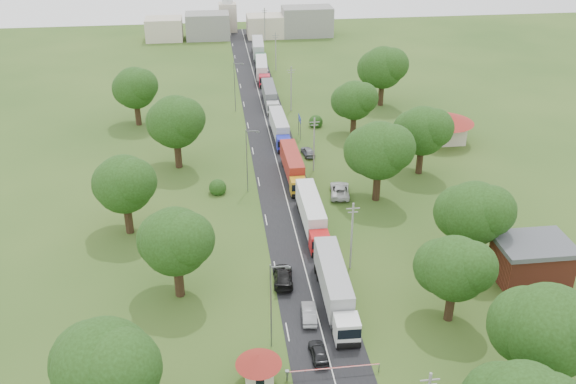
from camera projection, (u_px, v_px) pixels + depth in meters
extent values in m
plane|color=#294918|center=(298.00, 241.00, 84.01)|extent=(260.00, 260.00, 0.00)
cube|color=black|center=(280.00, 175.00, 101.64)|extent=(8.00, 200.00, 0.04)
cylinder|color=slate|center=(287.00, 376.00, 61.23)|extent=(0.20, 0.20, 1.10)
cube|color=slate|center=(287.00, 372.00, 61.00)|extent=(0.35, 0.35, 0.25)
cylinder|color=red|center=(334.00, 368.00, 61.52)|extent=(9.00, 0.12, 0.12)
cylinder|color=slate|center=(379.00, 368.00, 62.25)|extent=(0.10, 0.10, 1.00)
cube|color=beige|center=(259.00, 373.00, 60.63)|extent=(2.60, 2.60, 2.40)
cone|color=maroon|center=(259.00, 359.00, 59.85)|extent=(4.40, 4.40, 1.10)
cube|color=black|center=(273.00, 370.00, 60.68)|extent=(0.02, 1.20, 0.90)
cylinder|color=slate|center=(300.00, 130.00, 113.46)|extent=(0.12, 0.12, 4.00)
cylinder|color=slate|center=(299.00, 125.00, 115.57)|extent=(0.12, 0.12, 4.00)
cube|color=navy|center=(300.00, 119.00, 113.78)|extent=(0.06, 3.00, 1.00)
cube|color=silver|center=(300.00, 119.00, 113.78)|extent=(0.07, 3.10, 0.06)
cube|color=gray|center=(430.00, 380.00, 49.96)|extent=(1.60, 0.10, 0.10)
cylinder|color=gray|center=(352.00, 236.00, 76.38)|extent=(0.24, 0.24, 9.00)
cube|color=gray|center=(353.00, 208.00, 74.64)|extent=(1.60, 0.10, 0.10)
cube|color=gray|center=(353.00, 212.00, 74.87)|extent=(1.20, 0.10, 0.10)
cylinder|color=gray|center=(314.00, 145.00, 101.06)|extent=(0.24, 0.24, 9.00)
cube|color=gray|center=(314.00, 122.00, 99.32)|extent=(1.60, 0.10, 0.10)
cube|color=gray|center=(314.00, 125.00, 99.54)|extent=(1.20, 0.10, 0.10)
cylinder|color=gray|center=(291.00, 89.00, 125.74)|extent=(0.24, 0.24, 9.00)
cube|color=gray|center=(291.00, 70.00, 123.99)|extent=(1.60, 0.10, 0.10)
cube|color=gray|center=(291.00, 73.00, 124.22)|extent=(1.20, 0.10, 0.10)
cylinder|color=gray|center=(276.00, 52.00, 150.41)|extent=(0.24, 0.24, 9.00)
cube|color=gray|center=(276.00, 35.00, 148.67)|extent=(1.60, 0.10, 0.10)
cube|color=gray|center=(276.00, 38.00, 148.90)|extent=(1.20, 0.10, 0.10)
cylinder|color=gray|center=(265.00, 25.00, 175.09)|extent=(0.24, 0.24, 9.00)
cube|color=gray|center=(264.00, 11.00, 173.35)|extent=(1.60, 0.10, 0.10)
cube|color=gray|center=(265.00, 12.00, 173.58)|extent=(1.20, 0.10, 0.10)
cylinder|color=slate|center=(271.00, 307.00, 63.48)|extent=(0.16, 0.16, 10.00)
cube|color=slate|center=(280.00, 267.00, 61.42)|extent=(1.80, 0.10, 0.10)
cube|color=slate|center=(288.00, 267.00, 61.58)|extent=(0.50, 0.22, 0.15)
cylinder|color=slate|center=(247.00, 161.00, 94.32)|extent=(0.16, 0.16, 10.00)
cube|color=slate|center=(252.00, 131.00, 92.27)|extent=(1.80, 0.10, 0.10)
cube|color=slate|center=(258.00, 132.00, 92.42)|extent=(0.50, 0.22, 0.15)
cylinder|color=slate|center=(235.00, 87.00, 125.17)|extent=(0.16, 0.16, 10.00)
cube|color=slate|center=(238.00, 63.00, 123.11)|extent=(1.80, 0.10, 0.10)
cube|color=slate|center=(243.00, 64.00, 123.27)|extent=(0.50, 0.22, 0.15)
cylinder|color=#382616|center=(538.00, 378.00, 58.52)|extent=(1.12, 1.12, 4.55)
sphere|color=black|center=(550.00, 330.00, 55.96)|extent=(8.40, 8.40, 8.40)
sphere|color=black|center=(575.00, 330.00, 54.65)|extent=(6.60, 6.60, 6.60)
sphere|color=black|center=(528.00, 326.00, 57.42)|extent=(7.20, 7.20, 7.20)
cylinder|color=#382616|center=(450.00, 305.00, 68.81)|extent=(1.04, 1.04, 3.85)
sphere|color=black|center=(455.00, 268.00, 66.67)|extent=(7.00, 7.00, 7.00)
sphere|color=black|center=(471.00, 267.00, 65.58)|extent=(5.50, 5.50, 5.50)
sphere|color=black|center=(441.00, 266.00, 67.89)|extent=(6.00, 6.00, 6.00)
cylinder|color=#382616|center=(469.00, 250.00, 78.21)|extent=(1.08, 1.08, 4.20)
sphere|color=black|center=(475.00, 213.00, 75.86)|extent=(7.70, 7.70, 7.70)
sphere|color=black|center=(490.00, 211.00, 74.66)|extent=(6.05, 6.05, 6.05)
sphere|color=black|center=(461.00, 212.00, 77.20)|extent=(6.60, 6.60, 6.60)
cylinder|color=#382616|center=(377.00, 186.00, 93.22)|extent=(1.12, 1.12, 4.55)
sphere|color=black|center=(379.00, 151.00, 90.66)|extent=(8.40, 8.40, 8.40)
sphere|color=black|center=(392.00, 148.00, 89.35)|extent=(6.60, 6.60, 6.60)
sphere|color=black|center=(368.00, 151.00, 92.12)|extent=(7.20, 7.20, 7.20)
cylinder|color=#382616|center=(420.00, 161.00, 101.35)|extent=(1.08, 1.08, 4.20)
sphere|color=black|center=(423.00, 131.00, 98.99)|extent=(7.70, 7.70, 7.70)
sphere|color=black|center=(434.00, 128.00, 97.80)|extent=(6.05, 6.05, 6.05)
sphere|color=black|center=(413.00, 131.00, 100.34)|extent=(6.60, 6.60, 6.60)
cylinder|color=#382616|center=(353.00, 125.00, 115.63)|extent=(1.04, 1.04, 3.85)
sphere|color=black|center=(354.00, 100.00, 113.49)|extent=(7.00, 7.00, 7.00)
sphere|color=black|center=(363.00, 98.00, 112.40)|extent=(5.50, 5.50, 5.50)
sphere|color=black|center=(347.00, 101.00, 114.71)|extent=(6.00, 6.00, 6.00)
cylinder|color=#382616|center=(381.00, 94.00, 129.69)|extent=(1.12, 1.12, 4.55)
sphere|color=black|center=(383.00, 68.00, 127.13)|extent=(8.40, 8.40, 8.40)
sphere|color=black|center=(392.00, 65.00, 125.82)|extent=(6.60, 6.60, 6.60)
sphere|color=black|center=(375.00, 69.00, 128.59)|extent=(7.20, 7.20, 7.20)
sphere|color=black|center=(105.00, 368.00, 51.75)|extent=(8.40, 8.40, 8.40)
sphere|color=black|center=(121.00, 369.00, 50.44)|extent=(6.60, 6.60, 6.60)
sphere|color=black|center=(93.00, 362.00, 53.21)|extent=(7.20, 7.20, 7.20)
cylinder|color=#382616|center=(179.00, 280.00, 72.57)|extent=(1.08, 1.08, 4.20)
sphere|color=black|center=(175.00, 241.00, 70.22)|extent=(7.70, 7.70, 7.70)
sphere|color=black|center=(187.00, 239.00, 69.02)|extent=(6.05, 6.05, 6.05)
sphere|color=black|center=(166.00, 240.00, 71.56)|extent=(6.60, 6.60, 6.60)
cylinder|color=#382616|center=(129.00, 219.00, 85.02)|extent=(1.08, 1.08, 4.20)
sphere|color=black|center=(124.00, 184.00, 82.66)|extent=(7.70, 7.70, 7.70)
sphere|color=black|center=(133.00, 182.00, 81.47)|extent=(6.05, 6.05, 6.05)
sphere|color=black|center=(117.00, 184.00, 84.00)|extent=(6.60, 6.60, 6.60)
cylinder|color=#382616|center=(178.00, 154.00, 103.23)|extent=(1.12, 1.12, 4.55)
sphere|color=black|center=(175.00, 122.00, 100.67)|extent=(8.40, 8.40, 8.40)
sphere|color=black|center=(184.00, 119.00, 99.36)|extent=(6.60, 6.60, 6.60)
sphere|color=black|center=(168.00, 122.00, 102.13)|extent=(7.20, 7.20, 7.20)
cylinder|color=#382616|center=(138.00, 114.00, 120.05)|extent=(1.08, 1.08, 4.20)
sphere|color=black|center=(135.00, 88.00, 117.69)|extent=(7.70, 7.70, 7.70)
sphere|color=black|center=(142.00, 85.00, 116.50)|extent=(6.05, 6.05, 6.05)
sphere|color=black|center=(130.00, 89.00, 119.03)|extent=(6.60, 6.60, 6.60)
cube|color=maroon|center=(531.00, 263.00, 75.26)|extent=(8.00, 6.00, 4.60)
cube|color=#47494F|center=(535.00, 244.00, 74.06)|extent=(8.60, 6.60, 0.60)
cube|color=beige|center=(443.00, 131.00, 112.86)|extent=(7.00, 5.00, 4.00)
cone|color=maroon|center=(445.00, 115.00, 111.52)|extent=(10.08, 10.08, 1.80)
cube|color=gray|center=(208.00, 26.00, 178.24)|extent=(12.00, 8.00, 7.00)
cube|color=beige|center=(265.00, 26.00, 180.24)|extent=(10.00, 8.00, 6.00)
cube|color=gray|center=(307.00, 21.00, 181.11)|extent=(14.00, 8.00, 8.00)
cube|color=beige|center=(164.00, 29.00, 177.14)|extent=(10.00, 8.00, 6.00)
cube|color=beige|center=(228.00, 17.00, 185.73)|extent=(5.00, 5.00, 8.00)
cylinder|color=silver|center=(227.00, 0.00, 183.43)|extent=(3.20, 3.20, 2.00)
cube|color=white|center=(347.00, 329.00, 65.65)|extent=(2.61, 2.61, 2.65)
cube|color=black|center=(349.00, 334.00, 64.35)|extent=(2.43, 0.08, 1.16)
cube|color=slate|center=(349.00, 345.00, 65.06)|extent=(2.33, 0.31, 0.37)
cube|color=slate|center=(333.00, 293.00, 72.57)|extent=(2.75, 12.23, 0.32)
cube|color=#9E9EA2|center=(333.00, 277.00, 71.97)|extent=(2.97, 12.56, 3.18)
cylinder|color=black|center=(348.00, 344.00, 65.32)|extent=(2.49, 1.06, 1.06)
cylinder|color=black|center=(344.00, 332.00, 67.00)|extent=(2.49, 1.06, 1.06)
cylinder|color=black|center=(327.00, 276.00, 75.95)|extent=(2.49, 1.06, 1.06)
cylinder|color=black|center=(325.00, 269.00, 77.35)|extent=(2.49, 1.06, 1.06)
cube|color=red|center=(320.00, 242.00, 80.75)|extent=(2.41, 2.41, 2.51)
cube|color=black|center=(321.00, 245.00, 79.52)|extent=(2.31, 0.02, 1.10)
cube|color=slate|center=(321.00, 254.00, 80.19)|extent=(2.21, 0.25, 0.35)
cube|color=slate|center=(311.00, 220.00, 87.31)|extent=(2.32, 11.54, 0.30)
cube|color=silver|center=(311.00, 208.00, 86.75)|extent=(2.53, 11.84, 3.01)
cylinder|color=black|center=(321.00, 253.00, 80.44)|extent=(2.36, 1.00, 1.00)
cylinder|color=black|center=(318.00, 246.00, 82.03)|extent=(2.36, 1.00, 1.00)
cylinder|color=black|center=(307.00, 210.00, 90.52)|extent=(2.36, 1.00, 1.00)
cylinder|color=black|center=(305.00, 205.00, 91.85)|extent=(2.36, 1.00, 1.00)
cube|color=#C38E16|center=(298.00, 186.00, 94.79)|extent=(2.32, 2.32, 2.38)
cube|color=black|center=(299.00, 188.00, 93.62)|extent=(2.19, 0.05, 1.05)
cube|color=slate|center=(299.00, 196.00, 94.26)|extent=(2.10, 0.28, 0.33)
cube|color=slate|center=(292.00, 172.00, 101.03)|extent=(2.33, 10.99, 0.29)
cube|color=maroon|center=(292.00, 161.00, 100.49)|extent=(2.53, 11.28, 2.86)
cylinder|color=black|center=(299.00, 195.00, 94.50)|extent=(2.24, 0.95, 0.95)
cylinder|color=black|center=(297.00, 190.00, 96.01)|extent=(2.24, 0.95, 0.95)
cylinder|color=black|center=(290.00, 164.00, 104.08)|extent=(2.24, 0.95, 0.95)
cylinder|color=black|center=(288.00, 161.00, 105.34)|extent=(2.24, 0.95, 0.95)
cube|color=#1C24AA|center=(283.00, 143.00, 109.25)|extent=(2.30, 2.30, 2.36)
cube|color=black|center=(284.00, 144.00, 108.09)|extent=(2.17, 0.06, 1.04)
cube|color=slate|center=(284.00, 151.00, 108.73)|extent=(2.08, 0.28, 0.33)
cube|color=slate|center=(279.00, 133.00, 115.42)|extent=(2.35, 10.89, 0.28)
cube|color=#B4B5B9|center=(279.00, 124.00, 114.89)|extent=(2.54, 11.18, 2.83)
cylinder|color=black|center=(284.00, 151.00, 108.96)|extent=(2.22, 0.94, 0.94)
cylinder|color=black|center=(283.00, 147.00, 110.46)|extent=(2.22, 0.94, 0.94)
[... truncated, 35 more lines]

